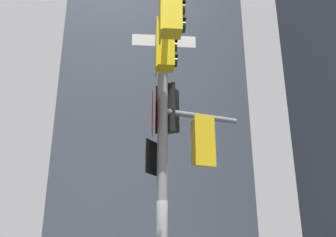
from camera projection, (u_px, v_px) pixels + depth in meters
building_mid_block at (143, 84)px, 34.43m from camera, size 14.00×14.00×32.19m
signal_pole_assembly at (171, 110)px, 7.65m from camera, size 2.56×2.78×7.11m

